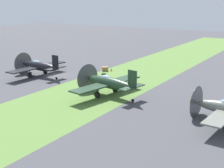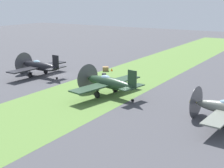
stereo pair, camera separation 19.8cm
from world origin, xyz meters
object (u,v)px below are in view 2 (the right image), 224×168
Objects in this scene: ground_crew_chief at (24,62)px; runway_marker_cone at (112,70)px; supply_crate at (106,69)px; airplane_lead at (39,66)px; fuel_drum at (104,77)px; airplane_wingman at (109,83)px.

runway_marker_cone is (5.51, -13.27, -0.69)m from ground_crew_chief.
ground_crew_chief reaches higher than supply_crate.
airplane_lead is 10.95× the size of supply_crate.
fuel_drum is 5.62m from runway_marker_cone.
supply_crate is (10.77, 7.55, -1.20)m from airplane_wingman.
supply_crate is 0.97m from runway_marker_cone.
fuel_drum is at bearing -37.83° from ground_crew_chief.
supply_crate is (5.12, -12.39, -0.59)m from ground_crew_chief.
airplane_lead is at bearing 88.47° from airplane_wingman.
airplane_wingman reaches higher than runway_marker_cone.
ground_crew_chief is 1.92× the size of fuel_drum.
airplane_wingman reaches higher than ground_crew_chief.
airplane_lead is 13.94m from airplane_wingman.
airplane_lead is 10.95× the size of fuel_drum.
runway_marker_cone is at bearing -16.35° from ground_crew_chief.
airplane_wingman reaches higher than supply_crate.
supply_crate reaches higher than runway_marker_cone.
fuel_drum is 5.66m from supply_crate.
ground_crew_chief is 15.35m from fuel_drum.
runway_marker_cone is (5.23, 2.06, -0.23)m from fuel_drum.
supply_crate is at bearing 45.14° from airplane_wingman.
airplane_wingman is 13.06m from runway_marker_cone.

